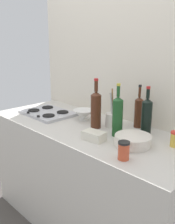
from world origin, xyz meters
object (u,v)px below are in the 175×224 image
(plate_stack, at_px, (133,140))
(butter_dish, at_px, (94,136))
(wine_bottle_rightmost, at_px, (96,109))
(mixing_bowl, at_px, (84,114))
(wine_bottle_mid_right, at_px, (139,112))
(utensil_crock, at_px, (112,119))
(wine_bottle_mid_left, at_px, (118,116))
(condiment_jar_front, at_px, (175,139))
(stovetop_hob, at_px, (48,113))
(condiment_jar_rear, at_px, (124,150))
(wine_bottle_leftmost, at_px, (147,116))

(plate_stack, bearing_deg, butter_dish, -155.20)
(wine_bottle_rightmost, height_order, mixing_bowl, wine_bottle_rightmost)
(wine_bottle_mid_right, height_order, utensil_crock, wine_bottle_mid_right)
(wine_bottle_mid_left, bearing_deg, condiment_jar_front, 16.92)
(stovetop_hob, relative_size, wine_bottle_mid_left, 1.23)
(wine_bottle_mid_left, xyz_separation_m, condiment_jar_front, (0.38, 0.11, -0.10))
(utensil_crock, bearing_deg, condiment_jar_rear, -42.39)
(stovetop_hob, relative_size, condiment_jar_rear, 4.25)
(wine_bottle_leftmost, relative_size, wine_bottle_mid_right, 1.06)
(wine_bottle_leftmost, relative_size, utensil_crock, 1.19)
(wine_bottle_leftmost, height_order, mixing_bowl, wine_bottle_leftmost)
(wine_bottle_rightmost, relative_size, mixing_bowl, 2.12)
(wine_bottle_mid_left, distance_m, wine_bottle_rightmost, 0.22)
(wine_bottle_leftmost, xyz_separation_m, wine_bottle_rightmost, (-0.35, -0.15, 0.01))
(wine_bottle_mid_left, distance_m, mixing_bowl, 0.45)
(wine_bottle_mid_left, height_order, condiment_jar_front, wine_bottle_mid_left)
(stovetop_hob, relative_size, mixing_bowl, 2.55)
(stovetop_hob, height_order, wine_bottle_mid_left, wine_bottle_mid_left)
(stovetop_hob, height_order, wine_bottle_mid_right, wine_bottle_mid_right)
(wine_bottle_leftmost, bearing_deg, stovetop_hob, -167.49)
(mixing_bowl, bearing_deg, plate_stack, -13.45)
(butter_dish, relative_size, condiment_jar_front, 1.49)
(condiment_jar_front, bearing_deg, wine_bottle_mid_left, -163.08)
(stovetop_hob, relative_size, condiment_jar_front, 4.56)
(plate_stack, bearing_deg, stovetop_hob, 178.54)
(mixing_bowl, height_order, butter_dish, mixing_bowl)
(stovetop_hob, xyz_separation_m, wine_bottle_mid_left, (0.77, 0.04, 0.13))
(plate_stack, bearing_deg, wine_bottle_mid_right, 120.24)
(wine_bottle_leftmost, xyz_separation_m, condiment_jar_front, (0.25, -0.04, -0.09))
(wine_bottle_leftmost, distance_m, condiment_jar_rear, 0.45)
(mixing_bowl, bearing_deg, wine_bottle_leftmost, 7.97)
(plate_stack, xyz_separation_m, butter_dish, (-0.24, -0.11, -0.01))
(plate_stack, height_order, wine_bottle_leftmost, wine_bottle_leftmost)
(wine_bottle_leftmost, relative_size, mixing_bowl, 1.95)
(stovetop_hob, bearing_deg, wine_bottle_rightmost, 5.66)
(wine_bottle_mid_left, bearing_deg, stovetop_hob, -176.98)
(plate_stack, distance_m, wine_bottle_rightmost, 0.43)
(wine_bottle_leftmost, distance_m, wine_bottle_mid_left, 0.21)
(wine_bottle_mid_right, xyz_separation_m, wine_bottle_rightmost, (-0.22, -0.24, 0.02))
(wine_bottle_rightmost, distance_m, butter_dish, 0.28)
(condiment_jar_rear, bearing_deg, utensil_crock, 137.61)
(mixing_bowl, bearing_deg, wine_bottle_mid_right, 22.53)
(plate_stack, xyz_separation_m, mixing_bowl, (-0.61, 0.15, 0.01))
(stovetop_hob, relative_size, wine_bottle_rightmost, 1.20)
(wine_bottle_leftmost, height_order, butter_dish, wine_bottle_leftmost)
(stovetop_hob, relative_size, plate_stack, 1.89)
(stovetop_hob, distance_m, wine_bottle_mid_right, 0.83)
(stovetop_hob, height_order, plate_stack, plate_stack)
(wine_bottle_rightmost, bearing_deg, condiment_jar_rear, -29.35)
(utensil_crock, xyz_separation_m, condiment_jar_rear, (0.42, -0.38, -0.01))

